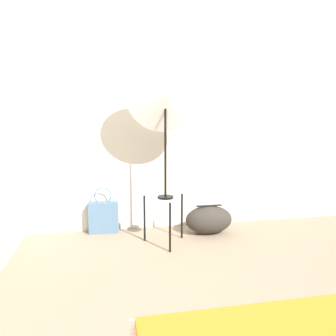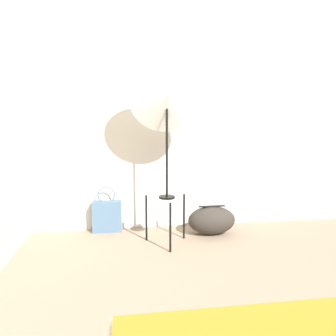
{
  "view_description": "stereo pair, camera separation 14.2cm",
  "coord_description": "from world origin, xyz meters",
  "views": [
    {
      "loc": [
        -0.9,
        -1.05,
        1.18
      ],
      "look_at": [
        -0.35,
        1.69,
        0.78
      ],
      "focal_mm": 35.0,
      "sensor_mm": 36.0,
      "label": 1
    },
    {
      "loc": [
        -0.76,
        -1.08,
        1.18
      ],
      "look_at": [
        -0.35,
        1.69,
        0.78
      ],
      "focal_mm": 35.0,
      "sensor_mm": 36.0,
      "label": 2
    }
  ],
  "objects": [
    {
      "name": "photo_umbrella",
      "position": [
        -0.32,
        1.96,
        1.41
      ],
      "size": [
        0.72,
        0.37,
        1.79
      ],
      "color": "black",
      "rests_on": "ground_plane"
    },
    {
      "name": "duffel_bag",
      "position": [
        0.18,
        2.15,
        0.15
      ],
      "size": [
        0.5,
        0.3,
        0.31
      ],
      "color": "#332D28",
      "rests_on": "ground_plane"
    },
    {
      "name": "wall_back",
      "position": [
        0.0,
        2.5,
        1.3
      ],
      "size": [
        8.0,
        0.05,
        2.6
      ],
      "color": "beige",
      "rests_on": "ground_plane"
    },
    {
      "name": "tote_bag",
      "position": [
        -0.91,
        2.39,
        0.18
      ],
      "size": [
        0.31,
        0.1,
        0.49
      ],
      "color": "slate",
      "rests_on": "ground_plane"
    }
  ]
}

